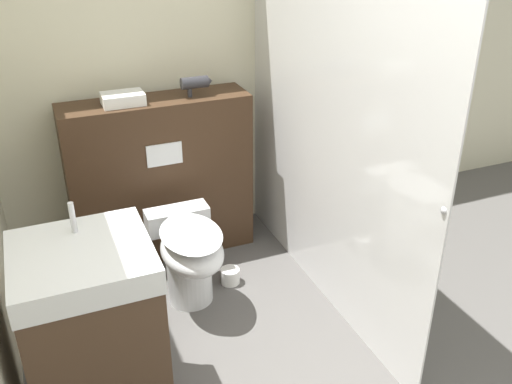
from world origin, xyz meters
name	(u,v)px	position (x,y,z in m)	size (l,w,h in m)	color
wall_back	(199,55)	(0.00, 2.36, 1.25)	(8.00, 0.06, 2.50)	beige
partition_panel	(161,179)	(-0.38, 2.10, 0.54)	(1.17, 0.33, 1.07)	#3D2819
shower_glass	(327,123)	(0.39, 1.32, 1.08)	(0.04, 2.02, 2.16)	silver
toilet	(189,254)	(-0.38, 1.48, 0.33)	(0.38, 0.62, 0.52)	white
sink_vanity	(94,337)	(-1.00, 0.82, 0.46)	(0.56, 0.54, 1.05)	#473323
hair_drier	(196,83)	(-0.12, 2.06, 1.16)	(0.20, 0.07, 0.12)	#2D2D33
folded_towel	(123,99)	(-0.57, 2.07, 1.11)	(0.24, 0.17, 0.07)	white
spare_toilet_roll	(230,276)	(-0.11, 1.56, 0.05)	(0.12, 0.12, 0.10)	white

